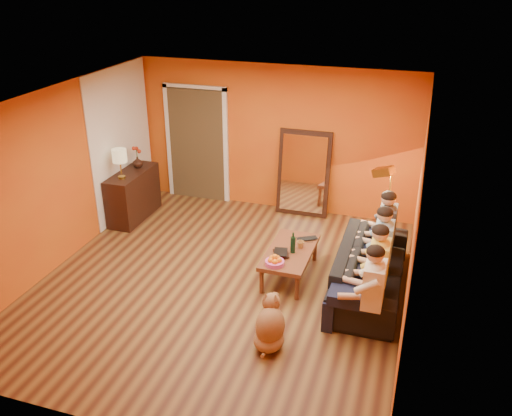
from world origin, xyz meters
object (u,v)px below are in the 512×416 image
(floor_lamp, at_px, (387,214))
(person_mid_left, at_px, (378,269))
(sofa, at_px, (370,268))
(person_mid_right, at_px, (383,248))
(tumbler, at_px, (300,244))
(person_far_left, at_px, (373,292))
(mirror_frame, at_px, (304,173))
(vase, at_px, (138,162))
(dog, at_px, (270,322))
(laptop, at_px, (308,240))
(sideboard, at_px, (133,195))
(person_far_right, at_px, (386,231))
(table_lamp, at_px, (120,164))
(wine_bottle, at_px, (293,243))
(coffee_table, at_px, (290,263))

(floor_lamp, relative_size, person_mid_left, 1.18)
(person_mid_left, bearing_deg, sofa, 106.11)
(person_mid_right, height_order, tumbler, person_mid_right)
(sofa, relative_size, person_far_left, 1.83)
(person_mid_left, bearing_deg, tumbler, 153.49)
(mirror_frame, xyz_separation_m, vase, (-2.79, -0.83, 0.19))
(dog, distance_m, tumbler, 1.71)
(sofa, height_order, floor_lamp, floor_lamp)
(person_mid_right, xyz_separation_m, laptop, (-1.08, 0.25, -0.18))
(dog, bearing_deg, person_far_left, 52.46)
(sideboard, relative_size, floor_lamp, 0.82)
(tumbler, bearing_deg, sofa, -6.80)
(person_far_left, bearing_deg, person_far_right, 90.00)
(laptop, bearing_deg, table_lamp, 142.95)
(table_lamp, relative_size, vase, 2.64)
(table_lamp, relative_size, person_mid_left, 0.42)
(dog, relative_size, wine_bottle, 2.13)
(person_mid_left, bearing_deg, dog, -134.14)
(mirror_frame, xyz_separation_m, dog, (0.49, -3.73, -0.43))
(tumbler, distance_m, vase, 3.47)
(floor_lamp, xyz_separation_m, person_far_right, (0.03, -0.35, -0.11))
(vase, bearing_deg, person_mid_left, -22.04)
(floor_lamp, relative_size, person_far_left, 1.18)
(person_far_right, xyz_separation_m, vase, (-4.37, 0.67, 0.34))
(table_lamp, height_order, floor_lamp, floor_lamp)
(sideboard, bearing_deg, wine_bottle, -19.52)
(floor_lamp, bearing_deg, wine_bottle, -116.36)
(mirror_frame, bearing_deg, person_far_right, -43.50)
(floor_lamp, xyz_separation_m, tumbler, (-1.11, -0.88, -0.25))
(coffee_table, bearing_deg, laptop, 63.33)
(sofa, height_order, dog, dog)
(coffee_table, relative_size, vase, 6.31)
(mirror_frame, xyz_separation_m, sideboard, (-2.79, -1.08, -0.34))
(floor_lamp, xyz_separation_m, person_far_left, (0.03, -2.00, -0.11))
(person_far_left, xyz_separation_m, laptop, (-1.08, 1.35, -0.18))
(person_far_left, relative_size, person_far_right, 1.00)
(sofa, height_order, vase, vase)
(sideboard, height_order, person_mid_left, person_mid_left)
(dog, bearing_deg, sideboard, 165.66)
(person_mid_left, bearing_deg, coffee_table, 160.38)
(coffee_table, xyz_separation_m, vase, (-3.11, 1.32, 0.74))
(floor_lamp, bearing_deg, coffee_table, -118.91)
(table_lamp, distance_m, laptop, 3.38)
(floor_lamp, bearing_deg, person_mid_right, -65.88)
(sideboard, relative_size, laptop, 3.88)
(sideboard, distance_m, tumbler, 3.36)
(laptop, bearing_deg, person_far_right, -14.38)
(person_far_left, relative_size, vase, 6.31)
(coffee_table, xyz_separation_m, laptop, (0.18, 0.35, 0.22))
(sofa, distance_m, person_far_left, 1.05)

